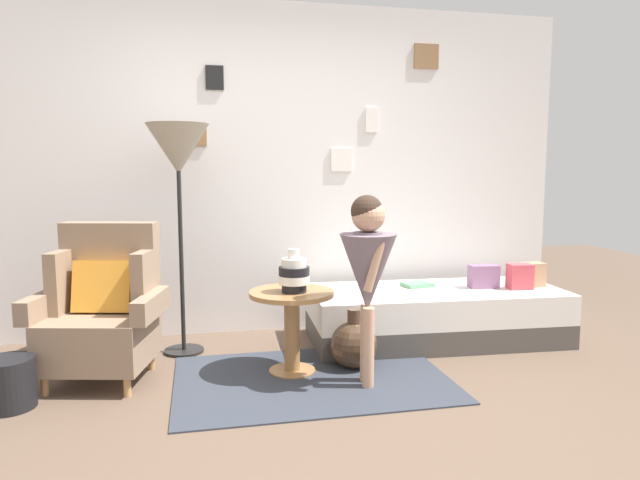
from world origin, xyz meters
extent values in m
plane|color=brown|center=(0.00, 0.00, 0.00)|extent=(12.00, 12.00, 0.00)
cube|color=silver|center=(0.00, 1.95, 1.30)|extent=(4.80, 0.10, 2.60)
cube|color=white|center=(0.78, 1.90, 1.71)|extent=(0.10, 0.02, 0.20)
cube|color=#A7A7A0|center=(0.78, 1.89, 1.71)|extent=(0.08, 0.01, 0.16)
cube|color=olive|center=(1.25, 1.90, 2.23)|extent=(0.21, 0.02, 0.20)
cube|color=gray|center=(1.25, 1.89, 2.23)|extent=(0.16, 0.01, 0.15)
cube|color=black|center=(-0.47, 1.90, 2.00)|extent=(0.14, 0.02, 0.18)
cube|color=#616159|center=(-0.47, 1.89, 2.00)|extent=(0.11, 0.01, 0.14)
cube|color=olive|center=(-0.63, 1.90, 1.56)|extent=(0.17, 0.02, 0.15)
cube|color=gray|center=(-0.63, 1.89, 1.56)|extent=(0.13, 0.01, 0.11)
cube|color=white|center=(0.53, 1.90, 1.38)|extent=(0.17, 0.02, 0.19)
cube|color=gray|center=(0.53, 1.89, 1.38)|extent=(0.13, 0.01, 0.15)
cube|color=#333842|center=(0.05, 0.72, 0.01)|extent=(1.68, 1.16, 0.01)
cylinder|color=tan|center=(-1.51, 0.80, 0.06)|extent=(0.04, 0.04, 0.12)
cylinder|color=tan|center=(-1.05, 0.69, 0.06)|extent=(0.04, 0.04, 0.12)
cylinder|color=tan|center=(-1.41, 1.23, 0.06)|extent=(0.04, 0.04, 0.12)
cylinder|color=tan|center=(-0.95, 1.13, 0.06)|extent=(0.04, 0.04, 0.12)
cube|color=#8C725B|center=(-1.23, 0.96, 0.27)|extent=(0.71, 0.68, 0.30)
cube|color=#8C725B|center=(-1.18, 1.19, 0.70)|extent=(0.62, 0.27, 0.55)
cube|color=#8C725B|center=(-1.46, 1.12, 0.61)|extent=(0.15, 0.32, 0.39)
cube|color=#8C725B|center=(-0.95, 1.00, 0.61)|extent=(0.15, 0.32, 0.39)
cube|color=#8C725B|center=(-1.56, 1.02, 0.49)|extent=(0.20, 0.51, 0.14)
cube|color=#8C725B|center=(-0.91, 0.87, 0.49)|extent=(0.20, 0.51, 0.14)
cube|color=orange|center=(-1.21, 1.06, 0.58)|extent=(0.39, 0.24, 0.33)
cube|color=#4C4742|center=(1.14, 1.33, 0.09)|extent=(1.94, 0.89, 0.18)
cube|color=white|center=(1.14, 1.33, 0.29)|extent=(1.94, 0.89, 0.22)
cube|color=tan|center=(1.91, 1.27, 0.49)|extent=(0.19, 0.13, 0.19)
cube|color=#D64C56|center=(1.76, 1.21, 0.50)|extent=(0.19, 0.14, 0.19)
cube|color=gray|center=(1.52, 1.31, 0.49)|extent=(0.23, 0.14, 0.18)
cylinder|color=#9E7042|center=(-0.05, 0.87, 0.01)|extent=(0.30, 0.30, 0.02)
cylinder|color=#9E7042|center=(-0.05, 0.87, 0.26)|extent=(0.10, 0.10, 0.49)
cylinder|color=#9E7042|center=(-0.05, 0.87, 0.52)|extent=(0.54, 0.54, 0.03)
cylinder|color=black|center=(-0.04, 0.84, 0.56)|extent=(0.16, 0.16, 0.05)
cylinder|color=white|center=(-0.04, 0.84, 0.62)|extent=(0.19, 0.19, 0.05)
cylinder|color=black|center=(-0.04, 0.84, 0.67)|extent=(0.19, 0.19, 0.05)
cylinder|color=white|center=(-0.04, 0.84, 0.72)|extent=(0.16, 0.16, 0.05)
cylinder|color=white|center=(-0.04, 0.84, 0.78)|extent=(0.07, 0.07, 0.06)
cylinder|color=black|center=(-0.74, 1.45, 0.01)|extent=(0.28, 0.28, 0.02)
cylinder|color=black|center=(-0.74, 1.45, 0.78)|extent=(0.03, 0.03, 1.51)
cone|color=#9E937F|center=(-0.74, 1.45, 1.44)|extent=(0.43, 0.43, 0.35)
cylinder|color=tan|center=(0.35, 0.52, 0.25)|extent=(0.07, 0.07, 0.49)
cylinder|color=tan|center=(0.37, 0.62, 0.25)|extent=(0.07, 0.07, 0.49)
cone|color=slate|center=(0.36, 0.57, 0.69)|extent=(0.34, 0.34, 0.47)
cylinder|color=slate|center=(0.36, 0.57, 0.85)|extent=(0.17, 0.17, 0.18)
cylinder|color=tan|center=(0.36, 0.45, 0.76)|extent=(0.13, 0.07, 0.31)
cylinder|color=tan|center=(0.40, 0.68, 0.76)|extent=(0.13, 0.07, 0.31)
sphere|color=tan|center=(0.36, 0.57, 1.04)|extent=(0.20, 0.20, 0.20)
sphere|color=#38281E|center=(0.35, 0.57, 1.06)|extent=(0.19, 0.19, 0.19)
cube|color=#63A374|center=(1.03, 1.46, 0.42)|extent=(0.25, 0.20, 0.03)
sphere|color=#473323|center=(0.36, 0.88, 0.16)|extent=(0.31, 0.31, 0.31)
cylinder|color=#473323|center=(0.36, 0.88, 0.35)|extent=(0.09, 0.09, 0.09)
cylinder|color=black|center=(-1.66, 0.66, 0.14)|extent=(0.28, 0.28, 0.28)
camera|label=1|loc=(-0.62, -2.62, 1.30)|focal=31.88mm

